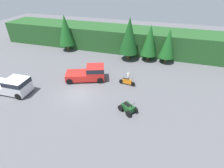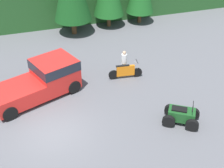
# 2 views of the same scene
# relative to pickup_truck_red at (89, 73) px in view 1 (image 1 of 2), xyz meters

# --- Properties ---
(ground_plane) EXTENTS (80.00, 80.00, 0.00)m
(ground_plane) POSITION_rel_pickup_truck_red_xyz_m (-0.04, -3.59, -1.04)
(ground_plane) COLOR #5B5B60
(hillside_backdrop) EXTENTS (44.00, 6.00, 3.95)m
(hillside_backdrop) POSITION_rel_pickup_truck_red_xyz_m (-0.04, 12.41, 0.94)
(hillside_backdrop) COLOR #235123
(hillside_backdrop) RESTS_ON ground_plane
(tree_left) EXTENTS (2.83, 2.83, 6.42)m
(tree_left) POSITION_rel_pickup_truck_red_xyz_m (-8.11, 8.82, 2.74)
(tree_left) COLOR brown
(tree_left) RESTS_ON ground_plane
(tree_mid_left) EXTENTS (3.01, 3.01, 6.83)m
(tree_mid_left) POSITION_rel_pickup_truck_red_xyz_m (3.56, 7.97, 2.98)
(tree_mid_left) COLOR brown
(tree_mid_left) RESTS_ON ground_plane
(tree_mid_right) EXTENTS (2.56, 2.56, 5.81)m
(tree_mid_right) POSITION_rel_pickup_truck_red_xyz_m (6.75, 8.58, 2.38)
(tree_mid_right) COLOR brown
(tree_mid_right) RESTS_ON ground_plane
(tree_right) EXTENTS (2.39, 2.39, 5.43)m
(tree_right) POSITION_rel_pickup_truck_red_xyz_m (9.58, 8.54, 2.15)
(tree_right) COLOR brown
(tree_right) RESTS_ON ground_plane
(pickup_truck_red) EXTENTS (5.50, 3.81, 1.99)m
(pickup_truck_red) POSITION_rel_pickup_truck_red_xyz_m (0.00, 0.00, 0.00)
(pickup_truck_red) COLOR red
(pickup_truck_red) RESTS_ON ground_plane
(pickup_truck_second) EXTENTS (5.51, 2.42, 1.99)m
(pickup_truck_second) POSITION_rel_pickup_truck_red_xyz_m (-7.63, -5.51, 0.00)
(pickup_truck_second) COLOR silver
(pickup_truck_second) RESTS_ON ground_plane
(dirt_bike) EXTENTS (2.18, 0.60, 1.15)m
(dirt_bike) POSITION_rel_pickup_truck_red_xyz_m (5.17, 0.16, -0.57)
(dirt_bike) COLOR black
(dirt_bike) RESTS_ON ground_plane
(quad_atv) EXTENTS (2.19, 2.00, 1.19)m
(quad_atv) POSITION_rel_pickup_truck_red_xyz_m (6.39, -4.87, -0.57)
(quad_atv) COLOR black
(quad_atv) RESTS_ON ground_plane
(rider_person) EXTENTS (0.40, 0.40, 1.70)m
(rider_person) POSITION_rel_pickup_truck_red_xyz_m (5.22, 0.60, -0.12)
(rider_person) COLOR brown
(rider_person) RESTS_ON ground_plane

